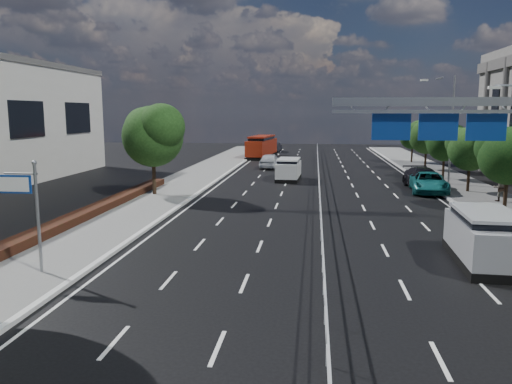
{
  "coord_description": "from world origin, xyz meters",
  "views": [
    {
      "loc": [
        -0.38,
        -16.97,
        6.07
      ],
      "look_at": [
        -3.06,
        5.74,
        2.4
      ],
      "focal_mm": 35.0,
      "sensor_mm": 36.0,
      "label": 1
    }
  ],
  "objects_px": {
    "white_minivan": "(289,170)",
    "near_car_silver": "(270,161)",
    "parked_car_teal": "(429,183)",
    "red_bus": "(262,146)",
    "silver_minivan": "(485,238)",
    "near_car_dark": "(275,147)",
    "toilet_sign": "(25,198)",
    "parked_car_dark": "(424,179)",
    "pedestrian_b": "(500,188)",
    "overhead_gantry": "(454,121)"
  },
  "relations": [
    {
      "from": "near_car_dark",
      "to": "white_minivan",
      "type": "bearing_deg",
      "value": 102.51
    },
    {
      "from": "white_minivan",
      "to": "pedestrian_b",
      "type": "bearing_deg",
      "value": -30.96
    },
    {
      "from": "overhead_gantry",
      "to": "white_minivan",
      "type": "xyz_separation_m",
      "value": [
        -9.42,
        17.59,
        -4.64
      ]
    },
    {
      "from": "red_bus",
      "to": "parked_car_dark",
      "type": "distance_m",
      "value": 30.66
    },
    {
      "from": "toilet_sign",
      "to": "white_minivan",
      "type": "relative_size",
      "value": 0.94
    },
    {
      "from": "toilet_sign",
      "to": "near_car_silver",
      "type": "height_order",
      "value": "toilet_sign"
    },
    {
      "from": "near_car_silver",
      "to": "parked_car_teal",
      "type": "distance_m",
      "value": 20.48
    },
    {
      "from": "toilet_sign",
      "to": "overhead_gantry",
      "type": "xyz_separation_m",
      "value": [
        17.69,
        10.05,
        2.66
      ]
    },
    {
      "from": "toilet_sign",
      "to": "red_bus",
      "type": "relative_size",
      "value": 0.44
    },
    {
      "from": "silver_minivan",
      "to": "toilet_sign",
      "type": "bearing_deg",
      "value": -165.91
    },
    {
      "from": "near_car_silver",
      "to": "pedestrian_b",
      "type": "bearing_deg",
      "value": 135.13
    },
    {
      "from": "overhead_gantry",
      "to": "parked_car_dark",
      "type": "distance_m",
      "value": 14.63
    },
    {
      "from": "pedestrian_b",
      "to": "overhead_gantry",
      "type": "bearing_deg",
      "value": 53.33
    },
    {
      "from": "silver_minivan",
      "to": "pedestrian_b",
      "type": "xyz_separation_m",
      "value": [
        5.51,
        14.32,
        -0.03
      ]
    },
    {
      "from": "red_bus",
      "to": "near_car_dark",
      "type": "distance_m",
      "value": 9.68
    },
    {
      "from": "overhead_gantry",
      "to": "near_car_dark",
      "type": "bearing_deg",
      "value": 104.97
    },
    {
      "from": "white_minivan",
      "to": "near_car_silver",
      "type": "height_order",
      "value": "white_minivan"
    },
    {
      "from": "red_bus",
      "to": "near_car_dark",
      "type": "xyz_separation_m",
      "value": [
        0.97,
        9.6,
        -0.78
      ]
    },
    {
      "from": "near_car_dark",
      "to": "pedestrian_b",
      "type": "distance_m",
      "value": 45.79
    },
    {
      "from": "near_car_silver",
      "to": "near_car_dark",
      "type": "height_order",
      "value": "near_car_silver"
    },
    {
      "from": "toilet_sign",
      "to": "pedestrian_b",
      "type": "relative_size",
      "value": 2.42
    },
    {
      "from": "near_car_silver",
      "to": "parked_car_teal",
      "type": "xyz_separation_m",
      "value": [
        13.53,
        -15.38,
        -0.04
      ]
    },
    {
      "from": "parked_car_teal",
      "to": "red_bus",
      "type": "bearing_deg",
      "value": 125.46
    },
    {
      "from": "parked_car_teal",
      "to": "parked_car_dark",
      "type": "xyz_separation_m",
      "value": [
        0.0,
        1.96,
        0.05
      ]
    },
    {
      "from": "red_bus",
      "to": "silver_minivan",
      "type": "distance_m",
      "value": 48.64
    },
    {
      "from": "red_bus",
      "to": "pedestrian_b",
      "type": "height_order",
      "value": "red_bus"
    },
    {
      "from": "overhead_gantry",
      "to": "near_car_silver",
      "type": "xyz_separation_m",
      "value": [
        -11.97,
        27.16,
        -4.79
      ]
    },
    {
      "from": "toilet_sign",
      "to": "pedestrian_b",
      "type": "bearing_deg",
      "value": 37.77
    },
    {
      "from": "parked_car_dark",
      "to": "pedestrian_b",
      "type": "bearing_deg",
      "value": -63.02
    },
    {
      "from": "white_minivan",
      "to": "red_bus",
      "type": "xyz_separation_m",
      "value": [
        -4.82,
        22.42,
        0.56
      ]
    },
    {
      "from": "red_bus",
      "to": "silver_minivan",
      "type": "height_order",
      "value": "red_bus"
    },
    {
      "from": "overhead_gantry",
      "to": "parked_car_teal",
      "type": "height_order",
      "value": "overhead_gantry"
    },
    {
      "from": "white_minivan",
      "to": "silver_minivan",
      "type": "distance_m",
      "value": 25.85
    },
    {
      "from": "red_bus",
      "to": "parked_car_teal",
      "type": "bearing_deg",
      "value": -53.95
    },
    {
      "from": "toilet_sign",
      "to": "near_car_silver",
      "type": "relative_size",
      "value": 0.91
    },
    {
      "from": "near_car_dark",
      "to": "overhead_gantry",
      "type": "bearing_deg",
      "value": 110.64
    },
    {
      "from": "silver_minivan",
      "to": "parked_car_dark",
      "type": "relative_size",
      "value": 0.94
    },
    {
      "from": "pedestrian_b",
      "to": "toilet_sign",
      "type": "bearing_deg",
      "value": 35.35
    },
    {
      "from": "near_car_dark",
      "to": "parked_car_dark",
      "type": "xyz_separation_m",
      "value": [
        14.83,
        -35.87,
        0.08
      ]
    },
    {
      "from": "red_bus",
      "to": "near_car_silver",
      "type": "relative_size",
      "value": 2.09
    },
    {
      "from": "white_minivan",
      "to": "silver_minivan",
      "type": "height_order",
      "value": "silver_minivan"
    },
    {
      "from": "near_car_silver",
      "to": "pedestrian_b",
      "type": "relative_size",
      "value": 2.66
    },
    {
      "from": "near_car_silver",
      "to": "parked_car_dark",
      "type": "distance_m",
      "value": 19.05
    },
    {
      "from": "near_car_silver",
      "to": "parked_car_dark",
      "type": "height_order",
      "value": "parked_car_dark"
    },
    {
      "from": "overhead_gantry",
      "to": "silver_minivan",
      "type": "distance_m",
      "value": 7.99
    },
    {
      "from": "red_bus",
      "to": "parked_car_teal",
      "type": "xyz_separation_m",
      "value": [
        15.8,
        -28.23,
        -0.74
      ]
    },
    {
      "from": "toilet_sign",
      "to": "parked_car_teal",
      "type": "bearing_deg",
      "value": 48.59
    },
    {
      "from": "parked_car_teal",
      "to": "pedestrian_b",
      "type": "distance_m",
      "value": 5.49
    },
    {
      "from": "toilet_sign",
      "to": "parked_car_teal",
      "type": "relative_size",
      "value": 0.78
    },
    {
      "from": "near_car_dark",
      "to": "parked_car_dark",
      "type": "height_order",
      "value": "parked_car_dark"
    }
  ]
}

